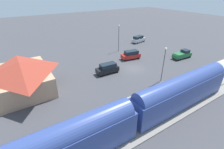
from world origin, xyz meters
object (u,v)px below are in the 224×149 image
pickup_green (182,54)px  light_pole_lot_center (119,35)px  suv_red (131,55)px  pedestrian_on_platform (161,84)px  station_building (23,75)px  suv_silver (138,39)px  passenger_train (132,113)px  suv_black (108,68)px  light_pole_near_platform (164,60)px

pickup_green → light_pole_lot_center: bearing=39.9°
suv_red → light_pole_lot_center: (6.56, -0.60, 3.61)m
pickup_green → light_pole_lot_center: (13.34, 11.16, 3.73)m
suv_red → light_pole_lot_center: light_pole_lot_center is taller
pedestrian_on_platform → station_building: bearing=56.4°
pedestrian_on_platform → suv_red: bearing=-18.0°
station_building → suv_silver: (11.26, -36.35, -1.67)m
passenger_train → suv_silver: size_ratio=7.22×
suv_black → light_pole_lot_center: (10.22, -9.84, 3.61)m
pedestrian_on_platform → suv_red: size_ratio=0.33×
suv_red → light_pole_near_platform: (-12.28, 2.08, 3.29)m
pedestrian_on_platform → light_pole_lot_center: size_ratio=0.23×
light_pole_near_platform → suv_red: bearing=-9.6°
station_building → pickup_green: station_building is taller
passenger_train → light_pole_lot_center: (25.64, -15.59, 1.90)m
suv_red → pickup_green: size_ratio=0.94×
pedestrian_on_platform → light_pole_lot_center: 22.11m
suv_silver → pickup_green: (-16.96, -0.54, -0.12)m
station_building → light_pole_near_platform: bearing=-115.9°
pedestrian_on_platform → suv_black: bearing=22.3°
passenger_train → suv_red: size_ratio=7.24×
passenger_train → pickup_green: passenger_train is taller
suv_black → suv_red: size_ratio=0.96×
passenger_train → suv_black: 16.55m
suv_silver → pickup_green: suv_silver is taller
pedestrian_on_platform → suv_red: (14.61, -4.75, -0.13)m
pickup_green → light_pole_near_platform: 15.29m
passenger_train → light_pole_lot_center: 30.07m
passenger_train → station_building: station_building is taller
suv_black → pedestrian_on_platform: bearing=-157.7°
station_building → suv_silver: bearing=-72.8°
suv_red → station_building: bearing=92.5°
suv_silver → light_pole_lot_center: (-3.62, 10.62, 3.61)m
suv_silver → light_pole_near_platform: (-22.46, 13.31, 3.29)m
light_pole_lot_center → pedestrian_on_platform: bearing=165.8°
suv_red → suv_silver: bearing=-47.8°
station_building → suv_black: bearing=-99.2°
passenger_train → suv_black: passenger_train is taller
pedestrian_on_platform → light_pole_lot_center: bearing=-14.2°
pedestrian_on_platform → light_pole_near_platform: bearing=-48.8°
passenger_train → light_pole_near_platform: size_ratio=5.38×
light_pole_lot_center → suv_red: bearing=174.7°
station_building → suv_red: station_building is taller
suv_silver → light_pole_near_platform: size_ratio=0.75×
light_pole_lot_center → suv_black: bearing=136.1°
pickup_green → suv_red: bearing=60.0°
station_building → suv_silver: station_building is taller
suv_black → light_pole_near_platform: 11.68m
passenger_train → suv_red: 24.32m
suv_black → light_pole_lot_center: bearing=-43.9°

